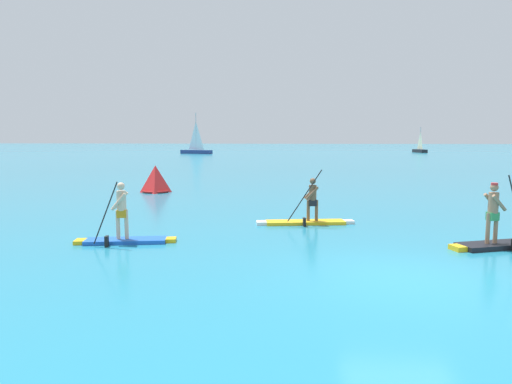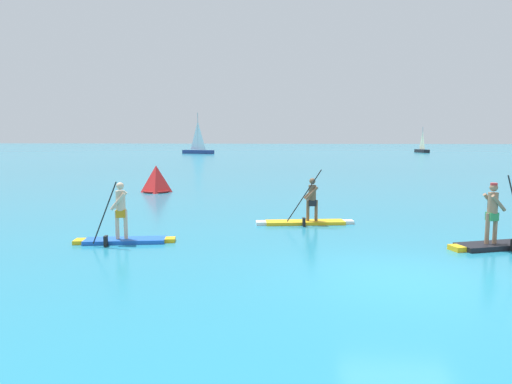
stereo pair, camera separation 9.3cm
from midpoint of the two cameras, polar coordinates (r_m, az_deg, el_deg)
ground at (r=10.34m, az=18.19°, el=-10.29°), size 440.00×440.00×0.00m
paddleboarder_near_left at (r=13.55m, az=-16.09°, el=-4.55°), size 2.85×1.14×1.82m
paddleboarder_mid_center at (r=15.92m, az=6.48°, el=-2.92°), size 3.42×1.12×1.95m
paddleboarder_far_right at (r=14.02m, az=28.01°, el=-4.84°), size 2.80×1.46×2.04m
race_marker_buoy at (r=25.62m, az=-12.24°, el=1.47°), size 1.48×1.48×1.48m
sailboat_left_horizon at (r=86.60m, az=-7.21°, el=5.37°), size 6.33×3.23×7.61m
sailboat_right_horizon at (r=98.36m, az=20.04°, el=5.06°), size 2.09×4.58×5.15m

